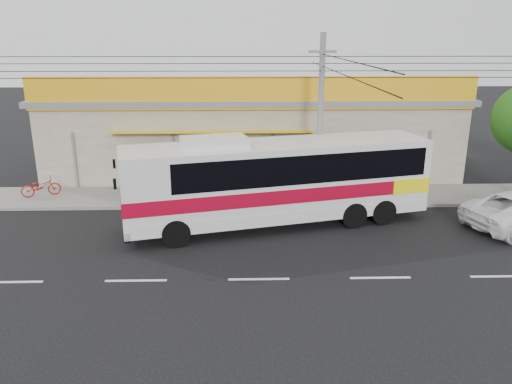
% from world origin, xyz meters
% --- Properties ---
extents(ground, '(120.00, 120.00, 0.00)m').
position_xyz_m(ground, '(0.00, 0.00, 0.00)').
color(ground, black).
rests_on(ground, ground).
extents(sidewalk, '(30.00, 3.20, 0.15)m').
position_xyz_m(sidewalk, '(0.00, 6.00, 0.07)').
color(sidewalk, slate).
rests_on(sidewalk, ground).
extents(lane_markings, '(50.00, 0.12, 0.01)m').
position_xyz_m(lane_markings, '(0.00, -2.50, 0.00)').
color(lane_markings, silver).
rests_on(lane_markings, ground).
extents(storefront_building, '(22.60, 9.20, 5.70)m').
position_xyz_m(storefront_building, '(-0.01, 11.54, 2.30)').
color(storefront_building, gray).
rests_on(storefront_building, ground).
extents(coach_bus, '(12.81, 5.65, 3.87)m').
position_xyz_m(coach_bus, '(1.12, 2.49, 2.07)').
color(coach_bus, silver).
rests_on(coach_bus, ground).
extents(motorbike_red, '(1.91, 1.25, 0.95)m').
position_xyz_m(motorbike_red, '(-10.28, 6.09, 0.62)').
color(motorbike_red, maroon).
rests_on(motorbike_red, sidewalk).
extents(motorbike_dark, '(1.58, 0.55, 0.93)m').
position_xyz_m(motorbike_dark, '(-5.46, 6.18, 0.62)').
color(motorbike_dark, black).
rests_on(motorbike_dark, sidewalk).
extents(utility_pole, '(34.00, 14.00, 7.73)m').
position_xyz_m(utility_pole, '(2.84, 4.20, 6.38)').
color(utility_pole, slate).
rests_on(utility_pole, ground).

